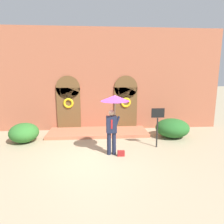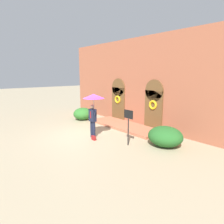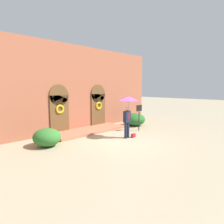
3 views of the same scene
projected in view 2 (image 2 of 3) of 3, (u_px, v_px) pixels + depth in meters
ground_plane at (84, 136)px, 10.99m from camera, size 80.00×80.00×0.00m
building_facade at (137, 84)px, 13.06m from camera, size 14.00×2.30×5.60m
person_with_umbrella at (93, 103)px, 10.31m from camera, size 1.10×1.10×2.36m
handbag at (94, 138)px, 10.34m from camera, size 0.28×0.13×0.22m
sign_post at (128, 122)px, 9.40m from camera, size 0.56×0.06×1.72m
shrub_left at (83, 114)px, 14.80m from camera, size 1.34×1.40×0.89m
shrub_right at (165, 136)px, 9.44m from camera, size 1.67×1.54×0.94m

